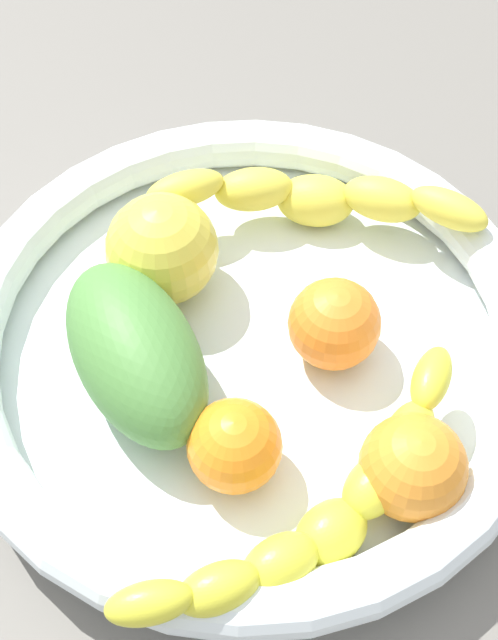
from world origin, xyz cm
name	(u,v)px	position (x,y,z in cm)	size (l,w,h in cm)	color
kitchen_counter	(249,378)	(0.00, 0.00, 1.50)	(120.00, 120.00, 3.00)	#67645D
fruit_bowl	(249,342)	(0.00, 0.00, 5.75)	(36.64, 36.64, 5.34)	white
banana_draped_left	(321,514)	(-11.98, -4.09, 7.78)	(16.77, 18.58, 4.95)	yellow
banana_draped_right	(316,197)	(10.23, -4.16, 7.98)	(7.00, 22.77, 5.25)	yellow
orange_front	(334,319)	(0.32, -5.09, 7.90)	(5.61, 5.61, 5.61)	orange
orange_mid_left	(235,446)	(-8.19, 0.56, 7.74)	(5.28, 5.28, 5.28)	orange
orange_mid_right	(413,467)	(-9.33, -8.98, 8.01)	(5.84, 5.84, 5.84)	orange
apple_yellow	(162,249)	(4.87, 5.57, 8.66)	(7.12, 7.12, 7.12)	#D9CB44
mango_green	(136,352)	(-2.78, 6.43, 8.54)	(13.02, 6.97, 6.89)	#4E873D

